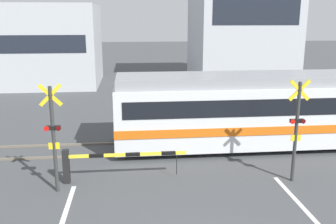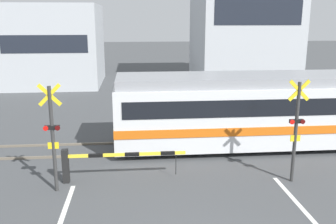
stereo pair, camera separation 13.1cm
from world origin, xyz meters
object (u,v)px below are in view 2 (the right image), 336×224
commuter_train (307,107)px  crossing_barrier_far (213,112)px  crossing_signal_right (296,127)px  pedestrian (163,101)px  crossing_barrier_near (98,160)px  crossing_signal_left (53,133)px

commuter_train → crossing_barrier_far: commuter_train is taller
crossing_signal_right → pedestrian: crossing_signal_right is taller
crossing_barrier_near → crossing_signal_right: 6.39m
crossing_barrier_far → pedestrian: pedestrian is taller
pedestrian → crossing_signal_right: bearing=-67.3°
pedestrian → commuter_train: bearing=-41.1°
pedestrian → crossing_barrier_near: bearing=-109.1°
crossing_barrier_far → commuter_train: bearing=-41.8°
crossing_signal_right → commuter_train: bearing=60.0°
crossing_signal_left → crossing_barrier_near: bearing=25.4°
crossing_barrier_far → crossing_signal_right: bearing=-79.3°
crossing_barrier_near → crossing_barrier_far: 7.78m
commuter_train → crossing_signal_right: (-2.06, -3.57, 0.25)m
crossing_barrier_far → crossing_signal_right: 6.71m
crossing_signal_left → crossing_signal_right: 7.49m
commuter_train → crossing_signal_left: bearing=-159.5°
crossing_barrier_far → crossing_signal_left: (-6.27, -6.50, 1.12)m
commuter_train → crossing_barrier_far: size_ratio=3.98×
crossing_signal_right → crossing_barrier_near: bearing=174.7°
crossing_signal_right → crossing_signal_left: bearing=180.0°
crossing_signal_left → pedestrian: (3.95, 8.45, -0.93)m
crossing_barrier_near → crossing_signal_right: bearing=-5.3°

